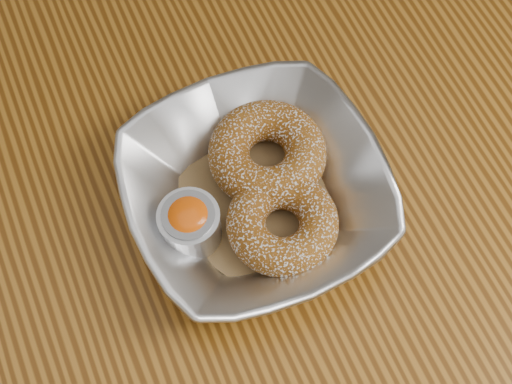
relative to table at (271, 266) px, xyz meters
name	(u,v)px	position (x,y,z in m)	size (l,w,h in m)	color
table	(271,266)	(0.00, 0.00, 0.00)	(1.20, 0.80, 0.75)	brown
serving_bowl	(256,193)	(-0.01, 0.03, 0.13)	(0.23, 0.23, 0.06)	silver
parchment	(256,202)	(-0.01, 0.03, 0.11)	(0.14, 0.14, 0.00)	brown
donut_back	(267,153)	(0.02, 0.06, 0.13)	(0.11, 0.11, 0.04)	brown
donut_front	(282,223)	(0.00, -0.01, 0.13)	(0.10, 0.10, 0.03)	brown
ramekin	(190,223)	(-0.07, 0.02, 0.13)	(0.05, 0.05, 0.05)	silver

